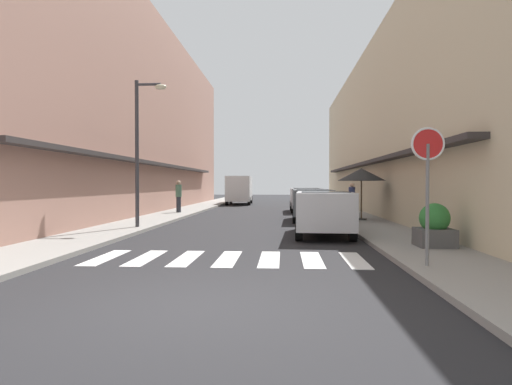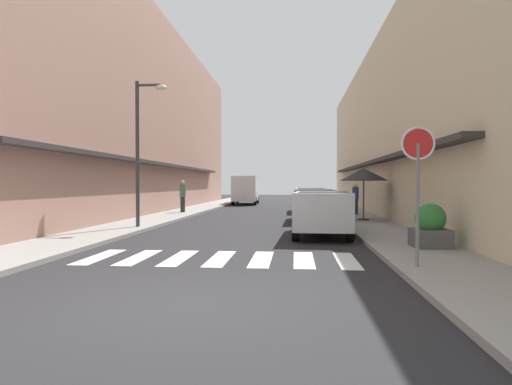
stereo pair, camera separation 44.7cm
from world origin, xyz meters
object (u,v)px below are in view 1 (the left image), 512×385
Objects in this scene: delivery_van at (240,188)px; parked_car_mid at (312,201)px; parked_car_far at (305,197)px; planter_corner at (435,227)px; cafe_umbrella at (361,175)px; street_lamp at (142,138)px; pedestrian_walking_near at (352,198)px; round_street_sign at (428,160)px; pedestrian_walking_far at (179,195)px; parked_car_near at (324,208)px.

parked_car_mid is at bearing -73.17° from delivery_van.
planter_corner is at bearing -80.94° from parked_car_far.
street_lamp is at bearing -156.49° from cafe_umbrella.
pedestrian_walking_near is at bearing -59.24° from parked_car_far.
round_street_sign reaches higher than delivery_van.
delivery_van is 3.05× the size of pedestrian_walking_far.
cafe_umbrella reaches higher than delivery_van.
street_lamp is at bearing -94.17° from delivery_van.
parked_car_near is 4.06× the size of planter_corner.
street_lamp reaches higher than parked_car_far.
round_street_sign is at bearing -111.09° from planter_corner.
planter_corner is at bearing 68.91° from round_street_sign.
street_lamp is at bearing 152.92° from planter_corner.
pedestrian_walking_near is (-0.26, 11.92, 0.37)m from planter_corner.
parked_car_mid is 0.76× the size of delivery_van.
delivery_van reaches higher than parked_car_near.
round_street_sign reaches higher than pedestrian_walking_far.
parked_car_mid is 3.64m from pedestrian_walking_near.
street_lamp is 11.69m from pedestrian_walking_near.
delivery_van is 3.31× the size of pedestrian_walking_near.
delivery_van is 2.03× the size of round_street_sign.
cafe_umbrella is 8.57m from planter_corner.
street_lamp is 2.37× the size of cafe_umbrella.
street_lamp is (-6.57, -11.05, 2.51)m from parked_car_far.
parked_car_far is 0.81× the size of delivery_van.
street_lamp is at bearing -127.97° from pedestrian_walking_far.
cafe_umbrella is (2.13, -0.63, 1.20)m from parked_car_mid.
round_street_sign is 3.29m from planter_corner.
cafe_umbrella is at bearing -73.68° from parked_car_far.
parked_car_near reaches higher than planter_corner.
parked_car_far is 15.89m from planter_corner.
parked_car_near is at bearing -96.18° from pedestrian_walking_far.
cafe_umbrella is at bearing -68.91° from pedestrian_walking_far.
round_street_sign is 1.18× the size of cafe_umbrella.
parked_car_mid is at bearing 90.00° from parked_car_near.
pedestrian_walking_far reaches higher than parked_car_mid.
round_street_sign is at bearing -93.44° from cafe_umbrella.
pedestrian_walking_near is at bearing 86.92° from round_street_sign.
cafe_umbrella is (2.13, -7.26, 1.20)m from parked_car_far.
delivery_van is at bearing 37.73° from pedestrian_walking_far.
parked_car_near is 1.01× the size of parked_car_far.
parked_car_far is 11.21m from delivery_van.
parked_car_far is at bearing 65.13° from pedestrian_walking_near.
parked_car_far is 4.01× the size of planter_corner.
round_street_sign reaches higher than pedestrian_walking_near.
street_lamp is (-6.57, -4.41, 2.51)m from parked_car_mid.
pedestrian_walking_near is (0.79, 14.62, -1.20)m from round_street_sign.
street_lamp reaches higher than delivery_van.
cafe_umbrella is 1.39× the size of pedestrian_walking_near.
cafe_umbrella is (2.13, 5.20, 1.20)m from parked_car_near.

